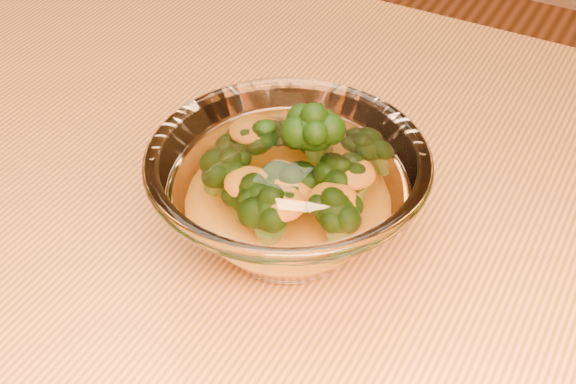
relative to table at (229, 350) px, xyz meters
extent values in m
cube|color=#E17F43|center=(0.00, 0.00, 0.08)|extent=(1.20, 0.80, 0.04)
cylinder|color=brown|center=(-0.54, 0.34, -0.30)|extent=(0.06, 0.06, 0.71)
ellipsoid|color=white|center=(0.03, 0.04, 0.11)|extent=(0.08, 0.08, 0.02)
torus|color=white|center=(0.03, 0.04, 0.17)|extent=(0.19, 0.19, 0.01)
ellipsoid|color=orange|center=(0.03, 0.04, 0.12)|extent=(0.10, 0.10, 0.03)
camera|label=1|loc=(0.22, -0.32, 0.49)|focal=50.00mm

